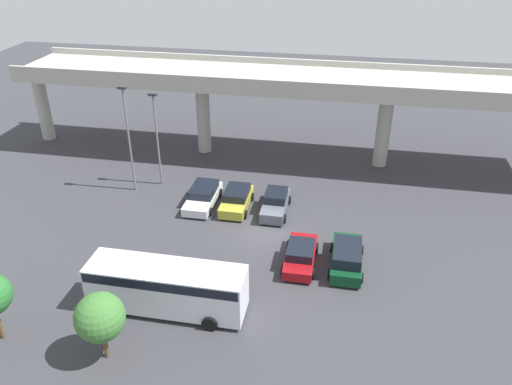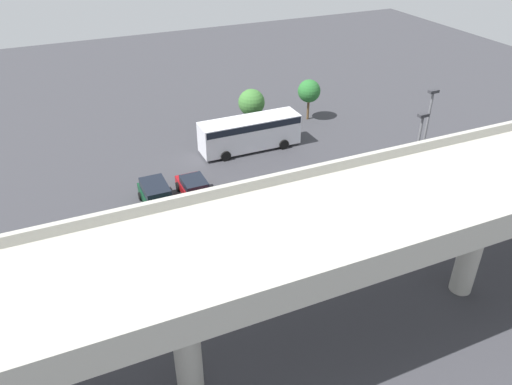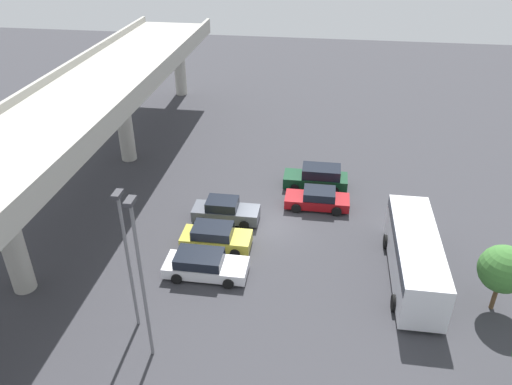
{
  "view_description": "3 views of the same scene",
  "coord_description": "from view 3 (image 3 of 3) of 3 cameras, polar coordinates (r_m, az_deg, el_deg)",
  "views": [
    {
      "loc": [
        4.85,
        -29.43,
        20.03
      ],
      "look_at": [
        -1.06,
        1.71,
        2.32
      ],
      "focal_mm": 35.0,
      "sensor_mm": 36.0,
      "label": 1
    },
    {
      "loc": [
        11.65,
        28.36,
        20.25
      ],
      "look_at": [
        -0.33,
        1.38,
        2.04
      ],
      "focal_mm": 35.0,
      "sensor_mm": 36.0,
      "label": 2
    },
    {
      "loc": [
        -27.86,
        -3.01,
        19.18
      ],
      "look_at": [
        0.12,
        1.03,
        2.44
      ],
      "focal_mm": 35.0,
      "sensor_mm": 36.0,
      "label": 3
    }
  ],
  "objects": [
    {
      "name": "ground_plane",
      "position": [
        33.96,
        1.7,
        -3.77
      ],
      "size": [
        106.14,
        106.14,
        0.0
      ],
      "primitive_type": "plane",
      "color": "#38383D"
    },
    {
      "name": "highway_overpass",
      "position": [
        34.43,
        -20.55,
        7.86
      ],
      "size": [
        50.78,
        7.3,
        8.37
      ],
      "color": "#ADAAA0",
      "rests_on": "ground_plane"
    },
    {
      "name": "parked_car_0",
      "position": [
        29.61,
        -5.96,
        -8.2
      ],
      "size": [
        2.26,
        4.87,
        1.43
      ],
      "rotation": [
        0.0,
        0.0,
        -1.57
      ],
      "color": "silver",
      "rests_on": "ground_plane"
    },
    {
      "name": "parked_car_1",
      "position": [
        31.67,
        -4.67,
        -5.11
      ],
      "size": [
        2.16,
        4.39,
        1.53
      ],
      "rotation": [
        0.0,
        0.0,
        -1.57
      ],
      "color": "gold",
      "rests_on": "ground_plane"
    },
    {
      "name": "parked_car_2",
      "position": [
        34.13,
        -3.54,
        -2.13
      ],
      "size": [
        2.01,
        4.52,
        1.62
      ],
      "rotation": [
        0.0,
        0.0,
        -1.57
      ],
      "color": "#515660",
      "rests_on": "ground_plane"
    },
    {
      "name": "parked_car_3",
      "position": [
        35.8,
        7.06,
        -0.75
      ],
      "size": [
        2.1,
        4.55,
        1.43
      ],
      "rotation": [
        0.0,
        0.0,
        1.57
      ],
      "color": "maroon",
      "rests_on": "ground_plane"
    },
    {
      "name": "parked_car_4",
      "position": [
        38.29,
        7.02,
        1.73
      ],
      "size": [
        2.17,
        4.82,
        1.72
      ],
      "rotation": [
        0.0,
        0.0,
        1.57
      ],
      "color": "#0C381E",
      "rests_on": "ground_plane"
    },
    {
      "name": "shuttle_bus",
      "position": [
        29.93,
        17.71,
        -6.72
      ],
      "size": [
        9.0,
        2.73,
        2.92
      ],
      "rotation": [
        0.0,
        0.0,
        3.14
      ],
      "color": "silver",
      "rests_on": "ground_plane"
    },
    {
      "name": "lamp_post_near_aisle",
      "position": [
        24.65,
        -14.54,
        -6.59
      ],
      "size": [
        0.7,
        0.35,
        7.96
      ],
      "color": "slate",
      "rests_on": "ground_plane"
    },
    {
      "name": "lamp_post_mid_lot",
      "position": [
        22.62,
        -13.05,
        -8.79
      ],
      "size": [
        0.7,
        0.35,
        8.81
      ],
      "color": "slate",
      "rests_on": "ground_plane"
    },
    {
      "name": "tree_front_centre",
      "position": [
        28.96,
        26.41,
        -7.86
      ],
      "size": [
        2.53,
        2.53,
        3.96
      ],
      "color": "brown",
      "rests_on": "ground_plane"
    }
  ]
}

